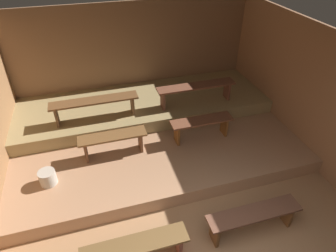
# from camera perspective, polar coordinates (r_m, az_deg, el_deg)

# --- Properties ---
(ground) EXTENTS (6.72, 6.29, 0.08)m
(ground) POSITION_cam_1_polar(r_m,az_deg,el_deg) (6.10, -0.79, -8.33)
(ground) COLOR #A27650
(wall_back) EXTENTS (6.72, 0.06, 2.66)m
(wall_back) POSITION_cam_1_polar(r_m,az_deg,el_deg) (7.66, -6.74, 13.44)
(wall_back) COLOR brown
(wall_back) RESTS_ON ground
(wall_right) EXTENTS (0.06, 6.29, 2.66)m
(wall_right) POSITION_cam_1_polar(r_m,az_deg,el_deg) (6.59, 25.15, 6.33)
(wall_right) COLOR #8E6041
(wall_right) RESTS_ON ground
(platform_lower) EXTENTS (5.92, 3.77, 0.30)m
(platform_lower) POSITION_cam_1_polar(r_m,az_deg,el_deg) (6.61, -2.84, -2.19)
(platform_lower) COLOR #AA7C5B
(platform_lower) RESTS_ON ground
(platform_middle) EXTENTS (5.92, 1.92, 0.30)m
(platform_middle) POSITION_cam_1_polar(r_m,az_deg,el_deg) (7.19, -4.74, 4.07)
(platform_middle) COLOR #978154
(platform_middle) RESTS_ON platform_lower
(bench_floor_left) EXTENTS (1.54, 0.33, 0.47)m
(bench_floor_left) POSITION_cam_1_polar(r_m,az_deg,el_deg) (4.53, -6.40, -22.64)
(bench_floor_left) COLOR brown
(bench_floor_left) RESTS_ON ground
(bench_floor_right) EXTENTS (1.54, 0.33, 0.47)m
(bench_floor_right) POSITION_cam_1_polar(r_m,az_deg,el_deg) (4.99, 16.37, -16.61)
(bench_floor_right) COLOR brown
(bench_floor_right) RESTS_ON ground
(bench_lower_left) EXTENTS (1.32, 0.33, 0.47)m
(bench_lower_left) POSITION_cam_1_polar(r_m,az_deg,el_deg) (5.81, -10.74, -2.68)
(bench_lower_left) COLOR brown
(bench_lower_left) RESTS_ON platform_lower
(bench_lower_right) EXTENTS (1.32, 0.33, 0.47)m
(bench_lower_right) POSITION_cam_1_polar(r_m,az_deg,el_deg) (6.17, 6.57, 0.36)
(bench_lower_right) COLOR brown
(bench_lower_right) RESTS_ON platform_lower
(bench_middle_left) EXTENTS (1.85, 0.33, 0.47)m
(bench_middle_left) POSITION_cam_1_polar(r_m,az_deg,el_deg) (6.41, -14.17, 4.25)
(bench_middle_left) COLOR brown
(bench_middle_left) RESTS_ON platform_middle
(bench_middle_right) EXTENTS (1.85, 0.33, 0.47)m
(bench_middle_right) POSITION_cam_1_polar(r_m,az_deg,el_deg) (6.82, 5.53, 7.25)
(bench_middle_right) COLOR brown
(bench_middle_right) RESTS_ON platform_middle
(pail_lower) EXTENTS (0.30, 0.30, 0.27)m
(pail_lower) POSITION_cam_1_polar(r_m,az_deg,el_deg) (5.68, -22.47, -9.30)
(pail_lower) COLOR #B2A899
(pail_lower) RESTS_ON platform_lower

